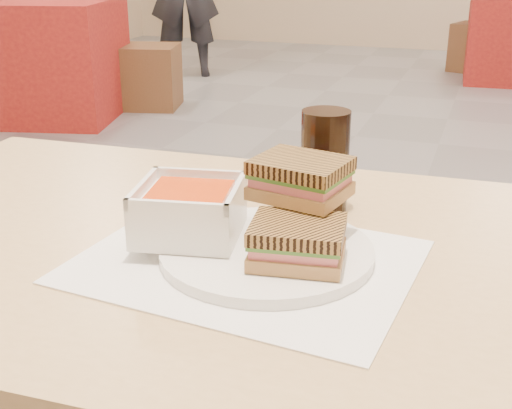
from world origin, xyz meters
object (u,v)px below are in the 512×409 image
(cola_glass, at_px, (325,162))
(bg_table_0, at_px, (49,60))
(main_table, at_px, (242,320))
(bg_chair_0r, at_px, (151,77))
(plate, at_px, (267,252))
(soup_bowl, at_px, (190,212))
(panini_lower, at_px, (297,242))
(bg_chair_2l, at_px, (475,47))

(cola_glass, height_order, bg_table_0, cola_glass)
(main_table, distance_m, bg_table_0, 3.95)
(main_table, bearing_deg, bg_chair_0r, 119.99)
(plate, height_order, soup_bowl, soup_bowl)
(panini_lower, height_order, bg_chair_2l, panini_lower)
(bg_table_0, bearing_deg, main_table, -50.36)
(panini_lower, relative_size, bg_chair_2l, 0.25)
(soup_bowl, distance_m, cola_glass, 0.22)
(cola_glass, relative_size, bg_chair_0r, 0.31)
(soup_bowl, distance_m, bg_chair_0r, 4.08)
(plate, bearing_deg, bg_chair_0r, 120.33)
(bg_table_0, xyz_separation_m, bg_chair_2l, (2.60, 2.74, -0.17))
(plate, bearing_deg, bg_chair_2l, 89.60)
(cola_glass, height_order, bg_chair_0r, cola_glass)
(soup_bowl, xyz_separation_m, bg_chair_2l, (0.14, 5.81, -0.58))
(plate, relative_size, cola_glass, 1.79)
(bg_chair_0r, bearing_deg, soup_bowl, -60.92)
(bg_chair_0r, bearing_deg, panini_lower, -59.30)
(panini_lower, height_order, bg_table_0, panini_lower)
(cola_glass, distance_m, bg_chair_0r, 4.00)
(bg_chair_0r, bearing_deg, main_table, -60.01)
(main_table, xyz_separation_m, panini_lower, (0.09, -0.06, 0.16))
(bg_table_0, bearing_deg, panini_lower, -49.86)
(panini_lower, bearing_deg, cola_glass, 95.84)
(panini_lower, bearing_deg, bg_table_0, 130.14)
(bg_chair_0r, xyz_separation_m, bg_chair_2l, (2.11, 2.28, -0.00))
(main_table, distance_m, bg_chair_2l, 5.80)
(soup_bowl, height_order, bg_chair_0r, soup_bowl)
(main_table, bearing_deg, soup_bowl, -155.24)
(bg_chair_0r, bearing_deg, bg_table_0, -136.55)
(cola_glass, bearing_deg, plate, -98.06)
(panini_lower, height_order, cola_glass, cola_glass)
(main_table, xyz_separation_m, bg_table_0, (-2.52, 3.04, -0.25))
(bg_table_0, height_order, bg_chair_0r, bg_table_0)
(plate, bearing_deg, main_table, 147.55)
(soup_bowl, bearing_deg, panini_lower, -10.71)
(cola_glass, xyz_separation_m, bg_chair_2l, (0.02, 5.63, -0.61))
(panini_lower, bearing_deg, main_table, 148.74)
(soup_bowl, xyz_separation_m, cola_glass, (0.13, 0.18, 0.03))
(plate, height_order, panini_lower, panini_lower)
(panini_lower, relative_size, cola_glass, 0.80)
(soup_bowl, xyz_separation_m, bg_chair_0r, (-1.96, 3.53, -0.58))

